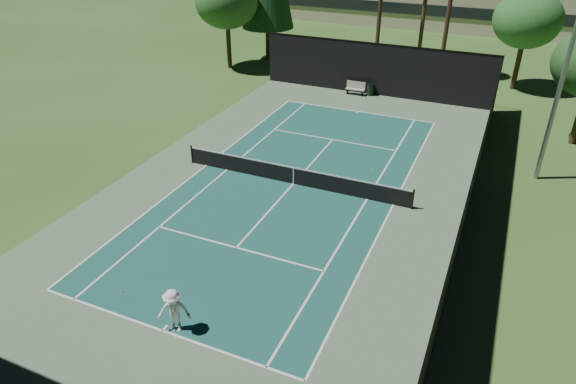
% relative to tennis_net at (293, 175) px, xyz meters
% --- Properties ---
extents(ground, '(160.00, 160.00, 0.00)m').
position_rel_tennis_net_xyz_m(ground, '(0.00, 0.00, -0.56)').
color(ground, '#345B22').
rests_on(ground, ground).
extents(apron_slab, '(18.00, 32.00, 0.01)m').
position_rel_tennis_net_xyz_m(apron_slab, '(0.00, 0.00, -0.55)').
color(apron_slab, '#587552').
rests_on(apron_slab, ground).
extents(court_surface, '(10.97, 23.77, 0.01)m').
position_rel_tennis_net_xyz_m(court_surface, '(0.00, 0.00, -0.55)').
color(court_surface, '#1B564A').
rests_on(court_surface, ground).
extents(court_lines, '(11.07, 23.87, 0.01)m').
position_rel_tennis_net_xyz_m(court_lines, '(0.00, 0.00, -0.54)').
color(court_lines, white).
rests_on(court_lines, ground).
extents(tennis_net, '(12.90, 0.10, 1.10)m').
position_rel_tennis_net_xyz_m(tennis_net, '(0.00, 0.00, 0.00)').
color(tennis_net, black).
rests_on(tennis_net, ground).
extents(fence, '(18.04, 32.05, 4.03)m').
position_rel_tennis_net_xyz_m(fence, '(0.00, 0.06, 1.45)').
color(fence, black).
rests_on(fence, ground).
extents(player, '(1.33, 1.08, 1.80)m').
position_rel_tennis_net_xyz_m(player, '(0.44, -11.64, 0.34)').
color(player, white).
rests_on(player, ground).
extents(tennis_ball_a, '(0.06, 0.06, 0.06)m').
position_rel_tennis_net_xyz_m(tennis_ball_a, '(-2.72, -10.78, -0.53)').
color(tennis_ball_a, '#C4E433').
rests_on(tennis_ball_a, ground).
extents(tennis_ball_b, '(0.08, 0.08, 0.08)m').
position_rel_tennis_net_xyz_m(tennis_ball_b, '(-2.77, 0.76, -0.52)').
color(tennis_ball_b, '#B2CD2E').
rests_on(tennis_ball_b, ground).
extents(tennis_ball_c, '(0.07, 0.07, 0.07)m').
position_rel_tennis_net_xyz_m(tennis_ball_c, '(3.40, 3.37, -0.52)').
color(tennis_ball_c, '#CAE935').
rests_on(tennis_ball_c, ground).
extents(tennis_ball_d, '(0.06, 0.06, 0.06)m').
position_rel_tennis_net_xyz_m(tennis_ball_d, '(-4.43, 3.65, -0.53)').
color(tennis_ball_d, '#C2E534').
rests_on(tennis_ball_d, ground).
extents(park_bench, '(1.50, 0.45, 1.02)m').
position_rel_tennis_net_xyz_m(park_bench, '(-1.30, 15.45, -0.01)').
color(park_bench, '#BCB39C').
rests_on(park_bench, ground).
extents(trash_bin, '(0.56, 0.56, 0.95)m').
position_rel_tennis_net_xyz_m(trash_bin, '(-0.18, 15.74, -0.08)').
color(trash_bin, black).
rests_on(trash_bin, ground).
extents(decid_tree_a, '(5.12, 5.12, 7.62)m').
position_rel_tennis_net_xyz_m(decid_tree_a, '(10.00, 22.00, 4.86)').
color(decid_tree_a, '#402B1B').
rests_on(decid_tree_a, ground).
extents(decid_tree_c, '(5.44, 5.44, 8.09)m').
position_rel_tennis_net_xyz_m(decid_tree_c, '(-14.00, 18.00, 5.21)').
color(decid_tree_c, '#472E1E').
rests_on(decid_tree_c, ground).
extents(light_pole, '(0.90, 0.25, 12.22)m').
position_rel_tennis_net_xyz_m(light_pole, '(12.00, 6.00, 5.90)').
color(light_pole, gray).
rests_on(light_pole, ground).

